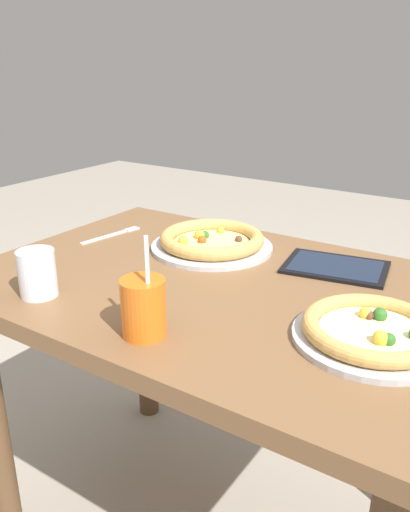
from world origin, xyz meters
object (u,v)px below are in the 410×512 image
drink_cup_colored (144,307)px  water_cup_clear (37,273)px  pizza_far (212,241)px  tablet (336,267)px  pizza_near (372,331)px  fork (113,234)px

drink_cup_colored → water_cup_clear: 0.30m
pizza_far → tablet: 0.33m
drink_cup_colored → pizza_near: bearing=30.1°
pizza_near → water_cup_clear: 0.68m
water_cup_clear → fork: size_ratio=0.50×
drink_cup_colored → water_cup_clear: (-0.30, 0.01, -0.00)m
pizza_near → fork: pizza_near is taller
pizza_near → fork: (-0.80, 0.19, -0.02)m
water_cup_clear → tablet: (0.48, 0.50, -0.05)m
water_cup_clear → tablet: bearing=46.2°
pizza_near → fork: bearing=166.6°
pizza_far → tablet: bearing=8.6°
fork → tablet: tablet is taller
pizza_near → drink_cup_colored: size_ratio=1.47×
fork → drink_cup_colored: bearing=-41.7°
pizza_far → pizza_near: bearing=-26.3°
tablet → pizza_far: bearing=-171.4°
water_cup_clear → drink_cup_colored: bearing=-1.5°
fork → pizza_far: bearing=10.8°
pizza_far → water_cup_clear: water_cup_clear is taller
pizza_near → tablet: size_ratio=1.07×
pizza_near → pizza_far: size_ratio=0.88×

